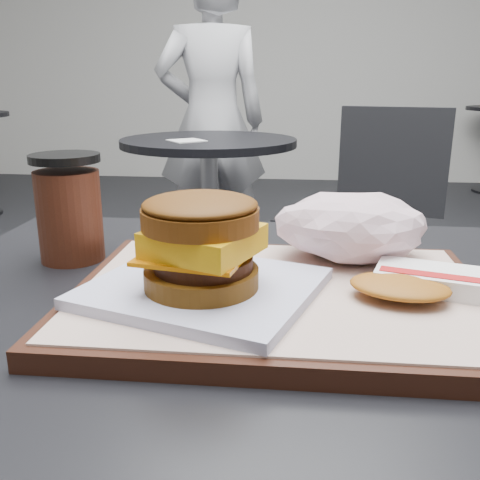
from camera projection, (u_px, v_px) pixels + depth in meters
name	position (u px, v px, depth m)	size (l,w,h in m)	color
customer_table	(289.00, 465.00, 0.56)	(0.80, 0.60, 0.77)	#A5A5AA
serving_tray	(279.00, 297.00, 0.50)	(0.38, 0.28, 0.02)	black
breakfast_sandwich	(202.00, 254.00, 0.46)	(0.23, 0.22, 0.09)	white
hash_brown	(415.00, 282.00, 0.48)	(0.13, 0.11, 0.02)	white
crumpled_wrapper	(351.00, 226.00, 0.57)	(0.16, 0.12, 0.07)	white
coffee_cup	(69.00, 211.00, 0.62)	(0.08, 0.08, 0.12)	#401A0F
neighbor_table	(209.00, 188.00, 2.18)	(0.70, 0.70, 0.75)	black
napkin	(187.00, 141.00, 2.03)	(0.12, 0.12, 0.00)	white
neighbor_chair	(357.00, 205.00, 2.06)	(0.65, 0.52, 0.88)	#A7A7AC
patron	(212.00, 121.00, 2.72)	(0.56, 0.37, 1.54)	silver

